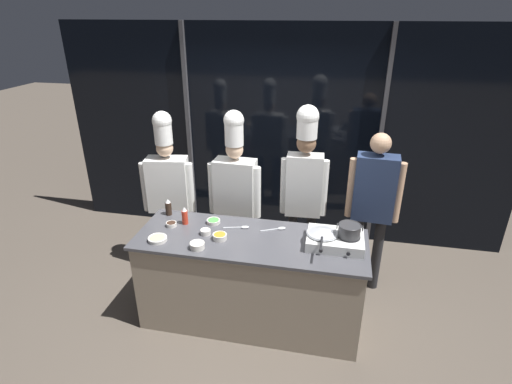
% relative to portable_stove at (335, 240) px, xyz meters
% --- Properties ---
extents(ground_plane, '(24.00, 24.00, 0.00)m').
position_rel_portable_stove_xyz_m(ground_plane, '(-0.75, -0.04, -0.97)').
color(ground_plane, brown).
extents(window_wall_back, '(5.68, 0.09, 2.70)m').
position_rel_portable_stove_xyz_m(window_wall_back, '(-0.75, 1.75, 0.38)').
color(window_wall_back, black).
rests_on(window_wall_back, ground_plane).
extents(demo_counter, '(2.10, 0.76, 0.92)m').
position_rel_portable_stove_xyz_m(demo_counter, '(-0.75, -0.04, -0.51)').
color(demo_counter, gray).
rests_on(demo_counter, ground_plane).
extents(portable_stove, '(0.49, 0.39, 0.10)m').
position_rel_portable_stove_xyz_m(portable_stove, '(0.00, 0.00, 0.00)').
color(portable_stove, silver).
rests_on(portable_stove, demo_counter).
extents(frying_pan, '(0.28, 0.49, 0.05)m').
position_rel_portable_stove_xyz_m(frying_pan, '(-0.11, -0.00, 0.08)').
color(frying_pan, '#ADAFB5').
rests_on(frying_pan, portable_stove).
extents(stock_pot, '(0.22, 0.20, 0.11)m').
position_rel_portable_stove_xyz_m(stock_pot, '(0.11, 0.00, 0.11)').
color(stock_pot, '#333335').
rests_on(stock_pot, portable_stove).
extents(squeeze_bottle_soy, '(0.06, 0.06, 0.17)m').
position_rel_portable_stove_xyz_m(squeeze_bottle_soy, '(-1.66, 0.24, 0.03)').
color(squeeze_bottle_soy, '#332319').
rests_on(squeeze_bottle_soy, demo_counter).
extents(squeeze_bottle_chili, '(0.06, 0.06, 0.18)m').
position_rel_portable_stove_xyz_m(squeeze_bottle_chili, '(-1.43, 0.10, 0.04)').
color(squeeze_bottle_chili, red).
rests_on(squeeze_bottle_chili, demo_counter).
extents(prep_bowl_garlic, '(0.13, 0.13, 0.06)m').
position_rel_portable_stove_xyz_m(prep_bowl_garlic, '(-1.17, -0.30, -0.02)').
color(prep_bowl_garlic, silver).
rests_on(prep_bowl_garlic, demo_counter).
extents(prep_bowl_carrots, '(0.13, 0.13, 0.05)m').
position_rel_portable_stove_xyz_m(prep_bowl_carrots, '(-1.02, -0.11, -0.02)').
color(prep_bowl_carrots, silver).
rests_on(prep_bowl_carrots, demo_counter).
extents(prep_bowl_soy_glaze, '(0.10, 0.10, 0.04)m').
position_rel_portable_stove_xyz_m(prep_bowl_soy_glaze, '(-1.54, 0.02, -0.03)').
color(prep_bowl_soy_glaze, silver).
rests_on(prep_bowl_soy_glaze, demo_counter).
extents(prep_bowl_onion, '(0.10, 0.10, 0.05)m').
position_rel_portable_stove_xyz_m(prep_bowl_onion, '(-1.17, -0.06, -0.02)').
color(prep_bowl_onion, silver).
rests_on(prep_bowl_onion, demo_counter).
extents(prep_bowl_ginger, '(0.17, 0.17, 0.04)m').
position_rel_portable_stove_xyz_m(prep_bowl_ginger, '(-1.56, -0.25, -0.03)').
color(prep_bowl_ginger, silver).
rests_on(prep_bowl_ginger, demo_counter).
extents(prep_bowl_scallions, '(0.13, 0.13, 0.04)m').
position_rel_portable_stove_xyz_m(prep_bowl_scallions, '(-1.17, 0.16, -0.03)').
color(prep_bowl_scallions, silver).
rests_on(prep_bowl_scallions, demo_counter).
extents(serving_spoon_slotted, '(0.24, 0.14, 0.02)m').
position_rel_portable_stove_xyz_m(serving_spoon_slotted, '(-0.53, 0.17, -0.04)').
color(serving_spoon_slotted, '#B2B5BA').
rests_on(serving_spoon_slotted, demo_counter).
extents(serving_spoon_solid, '(0.25, 0.09, 0.02)m').
position_rel_portable_stove_xyz_m(serving_spoon_solid, '(-0.88, 0.12, -0.04)').
color(serving_spoon_solid, '#B2B5BA').
rests_on(serving_spoon_solid, demo_counter).
extents(chef_head, '(0.57, 0.30, 1.87)m').
position_rel_portable_stove_xyz_m(chef_head, '(-1.84, 0.67, 0.09)').
color(chef_head, '#4C4C51').
rests_on(chef_head, ground_plane).
extents(chef_sous, '(0.58, 0.24, 1.91)m').
position_rel_portable_stove_xyz_m(chef_sous, '(-1.08, 0.70, 0.11)').
color(chef_sous, '#2D3856').
rests_on(chef_sous, ground_plane).
extents(chef_line, '(0.49, 0.22, 1.99)m').
position_rel_portable_stove_xyz_m(chef_line, '(-0.35, 0.73, 0.24)').
color(chef_line, '#232326').
rests_on(chef_line, ground_plane).
extents(person_guest, '(0.53, 0.24, 1.75)m').
position_rel_portable_stove_xyz_m(person_guest, '(0.36, 0.72, 0.10)').
color(person_guest, '#232326').
rests_on(person_guest, ground_plane).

